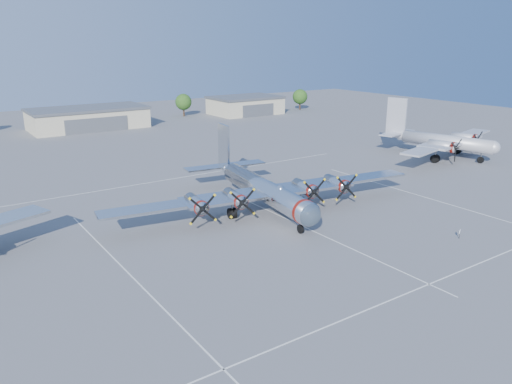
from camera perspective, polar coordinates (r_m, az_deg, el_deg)
ground at (r=63.38m, az=3.17°, el=-2.93°), size 260.00×260.00×0.00m
parking_lines at (r=62.09m, az=4.15°, el=-3.38°), size 60.00×50.08×0.01m
hangar_center at (r=135.48m, az=-18.63°, el=8.02°), size 28.60×14.60×5.40m
hangar_east at (r=155.47m, az=-1.23°, el=9.91°), size 20.60×14.60×5.40m
tree_east at (r=151.63m, az=-8.30°, el=10.14°), size 4.80×4.80×6.64m
tree_far_east at (r=165.52m, az=5.06°, el=10.80°), size 4.80×4.80×6.64m
main_bomber_b29 at (r=66.72m, az=0.58°, el=-1.88°), size 46.59×35.04×9.49m
twin_engine_east at (r=102.98m, az=20.21°, el=3.78°), size 38.05×30.98×10.62m
info_placard at (r=60.97m, az=22.26°, el=-4.30°), size 0.52×0.25×1.05m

